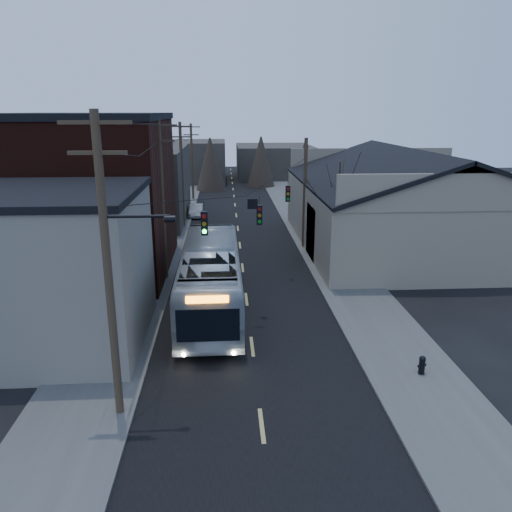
# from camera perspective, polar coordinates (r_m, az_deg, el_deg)

# --- Properties ---
(ground) EXTENTS (160.00, 160.00, 0.00)m
(ground) POSITION_cam_1_polar(r_m,az_deg,el_deg) (16.56, 1.21, -22.80)
(ground) COLOR black
(ground) RESTS_ON ground
(road_surface) EXTENTS (9.00, 110.00, 0.02)m
(road_surface) POSITION_cam_1_polar(r_m,az_deg,el_deg) (44.07, -2.02, 2.58)
(road_surface) COLOR black
(road_surface) RESTS_ON ground
(sidewalk_left) EXTENTS (4.00, 110.00, 0.12)m
(sidewalk_left) POSITION_cam_1_polar(r_m,az_deg,el_deg) (44.37, -10.45, 2.48)
(sidewalk_left) COLOR #474744
(sidewalk_left) RESTS_ON ground
(sidewalk_right) EXTENTS (4.00, 110.00, 0.12)m
(sidewalk_right) POSITION_cam_1_polar(r_m,az_deg,el_deg) (44.70, 6.35, 2.76)
(sidewalk_right) COLOR #474744
(sidewalk_right) RESTS_ON ground
(building_clapboard) EXTENTS (8.00, 8.00, 7.00)m
(building_clapboard) POSITION_cam_1_polar(r_m,az_deg,el_deg) (24.20, -22.41, -1.65)
(building_clapboard) COLOR slate
(building_clapboard) RESTS_ON ground
(building_brick) EXTENTS (10.00, 12.00, 10.00)m
(building_brick) POSITION_cam_1_polar(r_m,az_deg,el_deg) (34.42, -18.60, 6.34)
(building_brick) COLOR black
(building_brick) RESTS_ON ground
(building_left_far) EXTENTS (9.00, 14.00, 7.00)m
(building_left_far) POSITION_cam_1_polar(r_m,az_deg,el_deg) (50.00, -13.32, 7.87)
(building_left_far) COLOR #342F29
(building_left_far) RESTS_ON ground
(warehouse) EXTENTS (16.16, 20.60, 7.73)m
(warehouse) POSITION_cam_1_polar(r_m,az_deg,el_deg) (41.09, 16.65, 4.74)
(warehouse) COLOR #7C6E5A
(warehouse) RESTS_ON ground
(building_far_left) EXTENTS (10.00, 12.00, 6.00)m
(building_far_left) POSITION_cam_1_polar(r_m,az_deg,el_deg) (78.31, -7.26, 10.71)
(building_far_left) COLOR #342F29
(building_far_left) RESTS_ON ground
(building_far_right) EXTENTS (12.00, 14.00, 5.00)m
(building_far_right) POSITION_cam_1_polar(r_m,az_deg,el_deg) (83.58, 2.05, 10.82)
(building_far_right) COLOR #342F29
(building_far_right) RESTS_ON ground
(bare_tree) EXTENTS (0.40, 0.40, 7.20)m
(bare_tree) POSITION_cam_1_polar(r_m,az_deg,el_deg) (34.37, 9.34, 4.59)
(bare_tree) COLOR black
(bare_tree) RESTS_ON ground
(utility_lines) EXTENTS (11.24, 45.28, 10.50)m
(utility_lines) POSITION_cam_1_polar(r_m,az_deg,el_deg) (37.41, -6.65, 7.74)
(utility_lines) COLOR #382B1E
(utility_lines) RESTS_ON ground
(bus) EXTENTS (3.14, 13.07, 3.64)m
(bus) POSITION_cam_1_polar(r_m,az_deg,el_deg) (26.99, -5.19, -2.41)
(bus) COLOR #AAB1B6
(bus) RESTS_ON ground
(parked_car) EXTENTS (1.37, 3.80, 1.25)m
(parked_car) POSITION_cam_1_polar(r_m,az_deg,el_deg) (51.49, -6.83, 5.18)
(parked_car) COLOR #989A9F
(parked_car) RESTS_ON ground
(fire_hydrant) EXTENTS (0.38, 0.27, 0.79)m
(fire_hydrant) POSITION_cam_1_polar(r_m,az_deg,el_deg) (21.79, 18.44, -11.65)
(fire_hydrant) COLOR black
(fire_hydrant) RESTS_ON sidewalk_right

